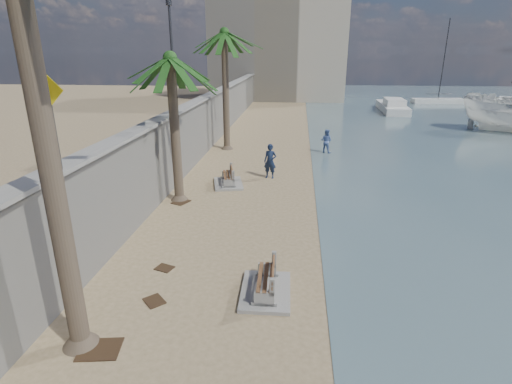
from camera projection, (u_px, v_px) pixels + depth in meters
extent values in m
plane|color=#9C835F|center=(247.00, 336.00, 9.65)|extent=(140.00, 140.00, 0.00)
cube|color=gray|center=(209.00, 121.00, 28.32)|extent=(0.45, 70.00, 3.50)
cube|color=gray|center=(208.00, 96.00, 27.71)|extent=(0.80, 70.00, 0.12)
cube|color=#B7AA93|center=(279.00, 47.00, 56.23)|extent=(18.00, 12.00, 14.00)
cube|color=gray|center=(266.00, 291.00, 11.33)|extent=(1.44, 2.07, 0.11)
cube|color=gray|center=(228.00, 184.00, 20.49)|extent=(1.84, 2.32, 0.11)
cylinder|color=brown|center=(46.00, 148.00, 7.79)|extent=(0.44, 0.44, 9.43)
cylinder|color=brown|center=(175.00, 133.00, 17.40)|extent=(0.42, 0.42, 6.22)
cylinder|color=brown|center=(226.00, 93.00, 26.66)|extent=(0.44, 0.44, 7.61)
cylinder|color=#2D2D33|center=(54.00, 123.00, 9.94)|extent=(0.07, 0.07, 2.40)
cube|color=yellow|center=(48.00, 90.00, 9.67)|extent=(0.78, 0.03, 0.78)
cylinder|color=#2D2D33|center=(173.00, 59.00, 19.35)|extent=(0.12, 0.12, 5.00)
cylinder|color=#2D2D33|center=(169.00, 3.00, 18.51)|extent=(0.28, 0.28, 0.25)
imported|color=#15203A|center=(270.00, 159.00, 21.24)|extent=(0.85, 0.65, 2.13)
imported|color=#546EAD|center=(326.00, 140.00, 26.65)|extent=(1.04, 0.95, 1.75)
cube|color=silver|center=(438.00, 101.00, 51.93)|extent=(6.73, 2.35, 0.70)
cylinder|color=#2D2D33|center=(444.00, 60.00, 50.21)|extent=(0.12, 0.12, 9.73)
cube|color=#382616|center=(100.00, 349.00, 9.19)|extent=(1.04, 0.89, 0.03)
cube|color=#382616|center=(154.00, 301.00, 10.97)|extent=(0.74, 0.75, 0.03)
cube|color=#382616|center=(181.00, 202.00, 18.12)|extent=(0.86, 0.93, 0.03)
cube|color=#382616|center=(164.00, 268.00, 12.62)|extent=(0.65, 0.58, 0.03)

